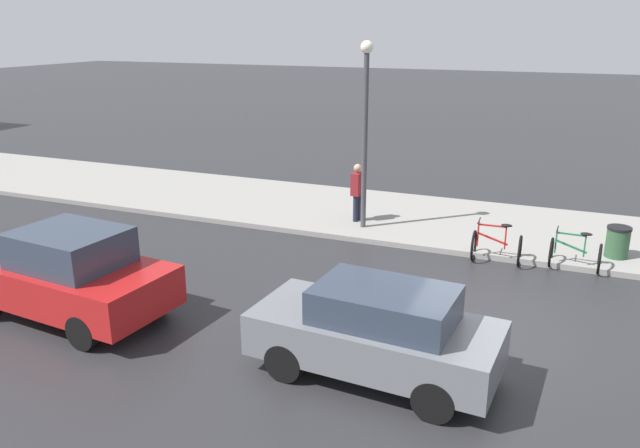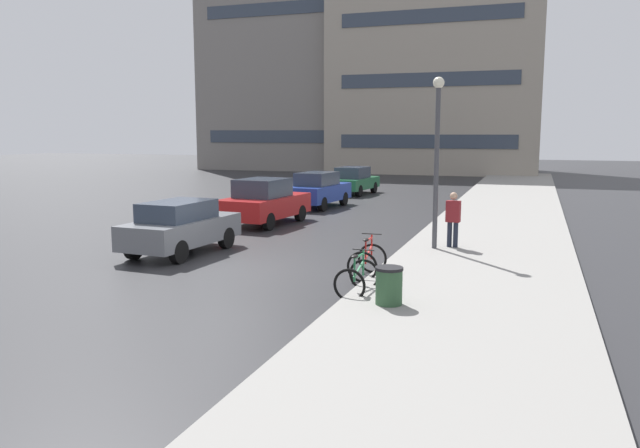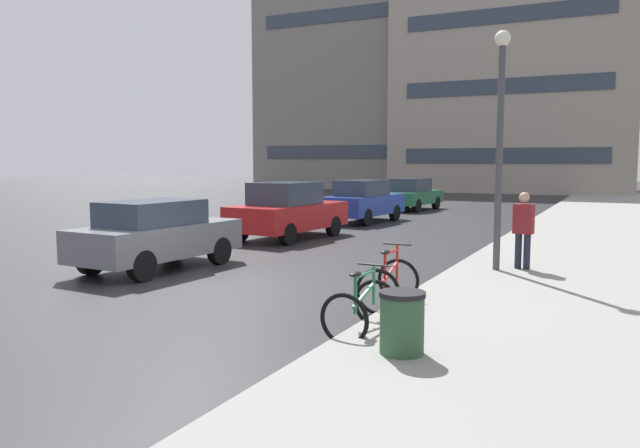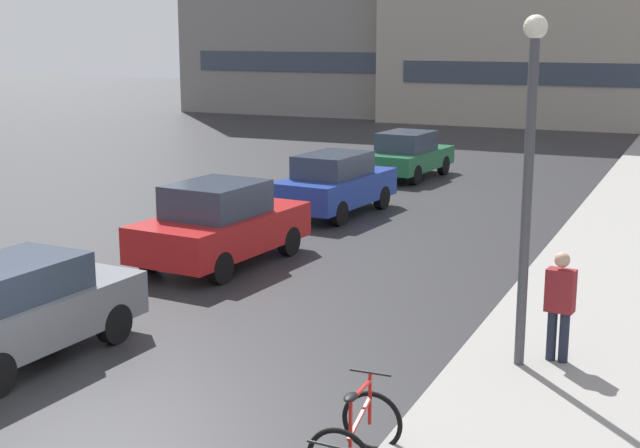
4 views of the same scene
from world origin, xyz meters
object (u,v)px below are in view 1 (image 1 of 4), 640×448
Objects in this scene: car_grey at (377,331)px; trash_bin at (617,245)px; bicycle_nearest at (575,254)px; pedestrian at (357,191)px; bicycle_second at (496,247)px; streetlamp at (365,120)px; car_red at (69,274)px.

trash_bin is (7.00, -3.76, -0.35)m from car_grey.
bicycle_nearest is 6.74m from car_grey.
bicycle_nearest is 0.28× the size of car_grey.
bicycle_nearest is 0.64× the size of pedestrian.
streetlamp is at bearing 74.03° from bicycle_second.
car_red reaches higher than bicycle_second.
bicycle_nearest is 1.74m from bicycle_second.
car_red is 2.45× the size of pedestrian.
trash_bin is at bearing -66.75° from bicycle_second.
pedestrian is at bearing 77.28° from bicycle_nearest.
streetlamp is at bearing 81.35° from bicycle_nearest.
trash_bin is (7.11, -9.88, -0.41)m from car_red.
car_grey is at bearing -159.84° from streetlamp.
streetlamp is (1.05, 3.67, 2.63)m from bicycle_second.
bicycle_second is 0.28× the size of car_grey.
car_grey is 0.80× the size of streetlamp.
bicycle_nearest is at bearing -82.47° from bicycle_second.
bicycle_second is 5.98m from car_grey.
car_grey is at bearing -88.96° from car_red.
pedestrian reaches higher than bicycle_second.
streetlamp reaches higher than bicycle_nearest.
car_red is at bearing 125.72° from trash_bin.
car_red is 8.18m from streetlamp.
bicycle_nearest is at bearing -98.65° from streetlamp.
streetlamp is (6.91, 2.54, 2.25)m from car_grey.
bicycle_nearest is 0.22× the size of streetlamp.
trash_bin is (1.13, -2.63, 0.03)m from bicycle_second.
bicycle_second is at bearing -50.50° from car_red.
car_grey is 4.52× the size of trash_bin.
car_red is at bearing 156.63° from pedestrian.
bicycle_nearest reaches higher than trash_bin.
car_grey is at bearing 151.73° from trash_bin.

